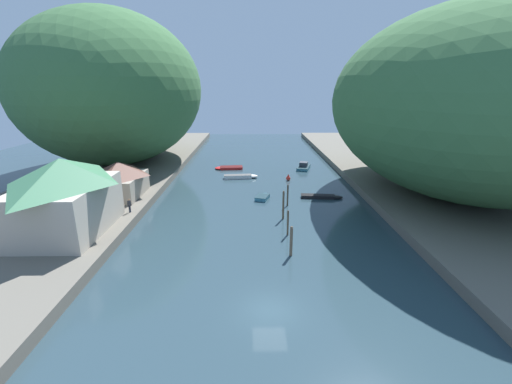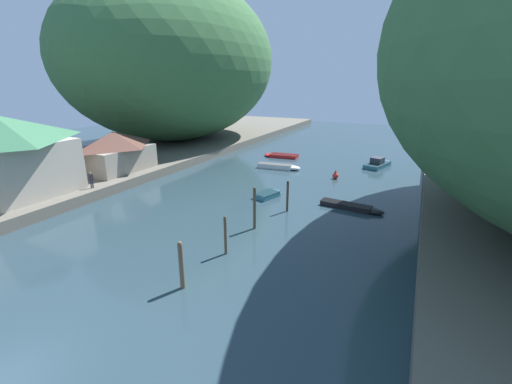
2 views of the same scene
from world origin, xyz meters
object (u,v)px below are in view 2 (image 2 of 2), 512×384
Objects in this scene: boat_small_dinghy at (280,167)px; person_on_quay at (91,179)px; boat_mid_channel at (379,163)px; waterfront_building at (2,156)px; boathouse_shed at (115,150)px; boat_yellow_tender at (280,156)px; channel_buoy_near at (335,175)px; boat_white_cruiser at (353,207)px; boat_near_quay at (269,194)px.

person_on_quay reaches higher than boat_small_dinghy.
waterfront_building is at bearing -115.45° from boat_mid_channel.
boat_small_dinghy is at bearing -131.96° from boat_mid_channel.
boathouse_shed reaches higher than person_on_quay.
waterfront_building is at bearing 159.62° from person_on_quay.
boat_yellow_tender is at bearing 66.36° from waterfront_building.
boathouse_shed is 27.14m from channel_buoy_near.
boat_white_cruiser is at bearing 41.06° from boat_small_dinghy.
channel_buoy_near is (10.95, -8.76, 0.22)m from boat_yellow_tender.
person_on_quay reaches higher than boat_near_quay.
boat_mid_channel is 1.13× the size of boat_yellow_tender.
boat_near_quay is 20.75m from boat_mid_channel.
boat_small_dinghy is at bearing -126.75° from boat_white_cruiser.
boat_white_cruiser is (8.70, 0.05, -0.04)m from boat_near_quay.
boat_mid_channel is 36.95m from person_on_quay.
boat_yellow_tender is at bearing -162.65° from boat_mid_channel.
waterfront_building is 1.97× the size of boat_small_dinghy.
boat_white_cruiser reaches higher than boat_yellow_tender.
channel_buoy_near is at bearing -133.97° from boat_yellow_tender.
boathouse_shed is 28.63m from boat_white_cruiser.
boat_near_quay is 0.63× the size of boat_yellow_tender.
boat_near_quay is 0.58× the size of boat_small_dinghy.
boathouse_shed is 21.25m from boat_small_dinghy.
person_on_quay reaches higher than boat_yellow_tender.
boathouse_shed is 5.20× the size of person_on_quay.
boat_small_dinghy reaches higher than boat_white_cruiser.
boat_yellow_tender is 0.92× the size of boat_small_dinghy.
boat_yellow_tender is at bearing 126.17° from boat_near_quay.
boat_mid_channel is (8.69, 18.84, 0.16)m from boat_near_quay.
boat_near_quay reaches higher than boat_yellow_tender.
boathouse_shed is 1.40× the size of boat_mid_channel.
boat_near_quay is 0.56× the size of boat_mid_channel.
boat_yellow_tender is 7.76m from boat_small_dinghy.
boat_mid_channel is (28.36, 20.68, -3.13)m from boathouse_shed.
channel_buoy_near is at bearing 25.58° from boathouse_shed.
boathouse_shed is 35.24m from boat_mid_channel.
boathouse_shed is at bearing -56.67° from boat_small_dinghy.
boathouse_shed is 20.03m from boat_near_quay.
person_on_quay is (-12.87, -19.78, 1.75)m from boat_small_dinghy.
boat_small_dinghy is at bearing -15.57° from person_on_quay.
boat_small_dinghy is (-3.36, 11.38, 0.05)m from boat_near_quay.
boat_mid_channel reaches higher than boat_small_dinghy.
boat_mid_channel is 14.99m from boat_yellow_tender.
boathouse_shed is 24.63m from boat_yellow_tender.
boat_yellow_tender is 14.02m from channel_buoy_near.
boat_white_cruiser is 10.56m from channel_buoy_near.
channel_buoy_near is 0.68× the size of person_on_quay.
person_on_quay is at bearing -38.76° from boat_small_dinghy.
boathouse_shed reaches higher than boat_yellow_tender.
person_on_quay is (-20.88, -18.19, 1.62)m from channel_buoy_near.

